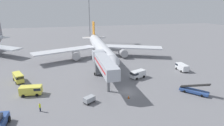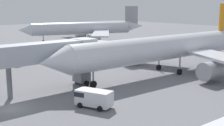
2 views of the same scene
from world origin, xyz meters
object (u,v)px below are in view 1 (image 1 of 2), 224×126
at_px(airplane_at_gate, 100,47).
at_px(apron_light_mast, 89,7).
at_px(belt_loader_truck, 194,90).
at_px(service_van_outer_left, 138,74).
at_px(baggage_cart_rear_left, 89,99).
at_px(service_van_far_center, 18,77).
at_px(service_van_near_center, 182,67).
at_px(jet_bridge, 103,63).
at_px(service_van_near_left, 32,90).
at_px(safety_cone_alpha, 129,97).
at_px(ground_crew_worker_foreground, 40,107).

bearing_deg(airplane_at_gate, apron_light_mast, 87.40).
height_order(belt_loader_truck, service_van_outer_left, belt_loader_truck).
bearing_deg(baggage_cart_rear_left, service_van_far_center, 135.98).
bearing_deg(service_van_far_center, belt_loader_truck, -23.72).
bearing_deg(service_van_near_center, jet_bridge, -172.94).
relative_size(service_van_near_left, safety_cone_alpha, 7.23).
bearing_deg(jet_bridge, safety_cone_alpha, -71.12).
relative_size(service_van_near_left, ground_crew_worker_foreground, 2.73).
height_order(service_van_far_center, baggage_cart_rear_left, service_van_far_center).
relative_size(jet_bridge, service_van_far_center, 3.57).
bearing_deg(airplane_at_gate, belt_loader_truck, -65.88).
bearing_deg(service_van_far_center, service_van_near_left, -63.66).
bearing_deg(service_van_outer_left, airplane_at_gate, 106.13).
bearing_deg(safety_cone_alpha, jet_bridge, 108.88).
bearing_deg(jet_bridge, service_van_outer_left, 4.73).
relative_size(service_van_far_center, apron_light_mast, 0.19).
bearing_deg(service_van_near_center, ground_crew_worker_foreground, -161.28).
bearing_deg(apron_light_mast, service_van_near_left, -109.83).
height_order(jet_bridge, apron_light_mast, apron_light_mast).
height_order(service_van_far_center, service_van_near_left, service_van_far_center).
distance_m(belt_loader_truck, service_van_outer_left, 15.41).
xyz_separation_m(ground_crew_worker_foreground, apron_light_mast, (20.42, 71.61, 18.14)).
relative_size(service_van_near_center, apron_light_mast, 0.17).
height_order(safety_cone_alpha, apron_light_mast, apron_light_mast).
xyz_separation_m(baggage_cart_rear_left, safety_cone_alpha, (8.70, -0.28, -0.44)).
bearing_deg(jet_bridge, service_van_near_center, 7.06).
distance_m(service_van_near_center, service_van_far_center, 48.13).
bearing_deg(baggage_cart_rear_left, ground_crew_worker_foreground, -174.70).
bearing_deg(airplane_at_gate, service_van_far_center, -147.71).
distance_m(jet_bridge, safety_cone_alpha, 11.76).
distance_m(airplane_at_gate, ground_crew_worker_foreground, 38.40).
distance_m(belt_loader_truck, baggage_cart_rear_left, 24.41).
xyz_separation_m(service_van_near_center, ground_crew_worker_foreground, (-40.98, -13.89, -0.24)).
height_order(airplane_at_gate, safety_cone_alpha, airplane_at_gate).
bearing_deg(safety_cone_alpha, service_van_near_left, 160.66).
bearing_deg(service_van_outer_left, safety_cone_alpha, -121.22).
bearing_deg(service_van_outer_left, service_van_far_center, 170.10).
relative_size(airplane_at_gate, apron_light_mast, 1.80).
bearing_deg(service_van_near_center, service_van_far_center, 176.18).
xyz_separation_m(baggage_cart_rear_left, ground_crew_worker_foreground, (-9.71, -0.90, 0.19)).
xyz_separation_m(airplane_at_gate, service_van_near_center, (22.29, -19.46, -3.36)).
xyz_separation_m(service_van_outer_left, service_van_far_center, (-32.05, 5.59, 0.10)).
bearing_deg(service_van_near_left, airplane_at_gate, 50.10).
bearing_deg(service_van_far_center, service_van_outer_left, -9.90).
distance_m(belt_loader_truck, ground_crew_worker_foreground, 34.07).
height_order(service_van_far_center, ground_crew_worker_foreground, service_van_far_center).
bearing_deg(service_van_far_center, safety_cone_alpha, -32.90).
bearing_deg(airplane_at_gate, service_van_near_left, -129.90).
bearing_deg(baggage_cart_rear_left, apron_light_mast, 81.39).
bearing_deg(service_van_outer_left, jet_bridge, -175.27).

